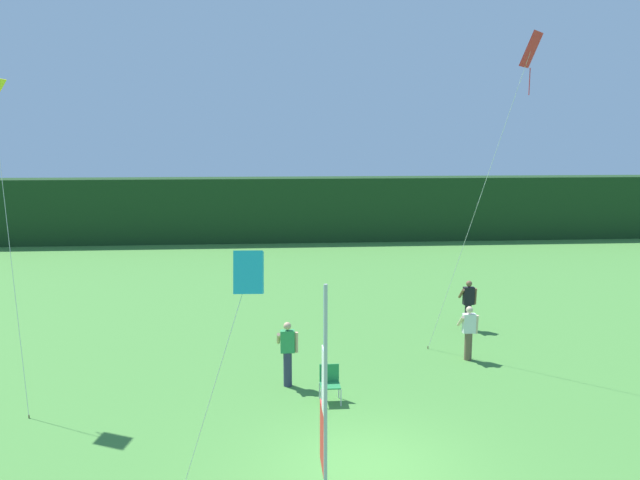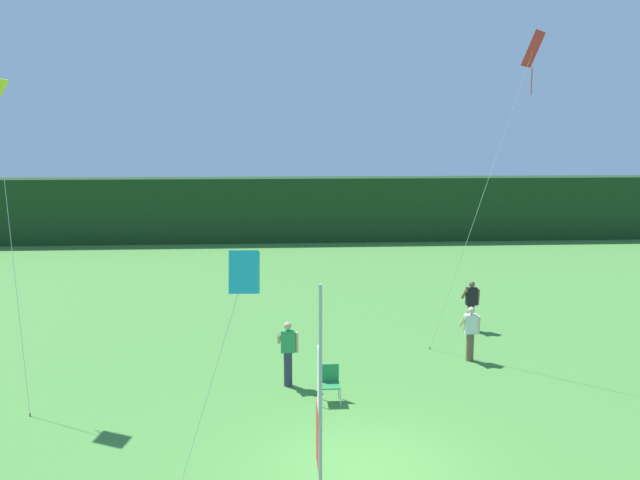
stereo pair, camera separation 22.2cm
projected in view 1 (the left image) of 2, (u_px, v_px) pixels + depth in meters
name	position (u px, v px, depth m)	size (l,w,h in m)	color
ground_plane	(367.00, 468.00, 12.48)	(120.00, 120.00, 0.00)	#478438
distant_treeline	(298.00, 209.00, 39.98)	(80.00, 2.40, 3.94)	#193819
banner_flag	(324.00, 408.00, 10.52)	(0.06, 1.03, 4.15)	#B7B7BC
person_near_banner	(288.00, 352.00, 16.49)	(0.55, 0.48, 1.71)	#2D334C
person_mid_field	(469.00, 331.00, 18.46)	(0.55, 0.48, 1.60)	brown
person_far_left	(468.00, 303.00, 21.39)	(0.55, 0.48, 1.68)	black
folding_chair	(330.00, 381.00, 15.61)	(0.51, 0.51, 0.89)	#BCBCC1
kite_cyan_box_1	(249.00, 273.00, 10.51)	(1.57, 0.86, 4.59)	brown
kite_red_diamond_3	(525.00, 67.00, 16.87)	(2.49, 2.04, 9.12)	brown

